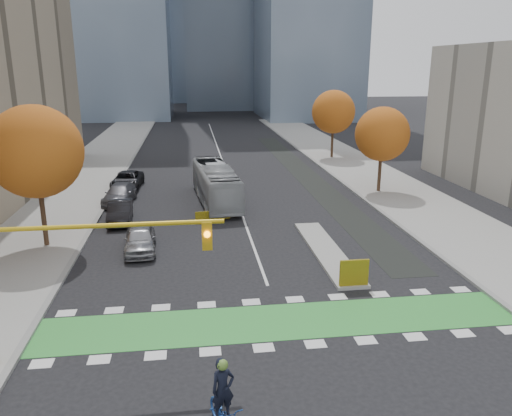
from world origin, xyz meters
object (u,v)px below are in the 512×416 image
object	(u,v)px
tree_west	(36,152)
tree_east_far	(333,112)
parked_car_a	(140,239)
traffic_signal_west	(60,258)
hazard_board	(354,273)
bus	(216,184)
parked_car_b	(120,212)
parked_car_d	(127,180)
cyclist	(223,409)
parked_car_c	(120,194)
tree_east_near	(382,134)

from	to	relation	value
tree_west	tree_east_far	distance (m)	35.73
parked_car_a	traffic_signal_west	bearing A→B (deg)	-100.74
hazard_board	bus	xyz separation A→B (m)	(-5.64, 16.48, 0.66)
parked_car_a	parked_car_b	world-z (taller)	parked_car_a
tree_west	parked_car_d	xyz separation A→B (m)	(3.00, 14.39, -4.92)
tree_east_far	bus	world-z (taller)	tree_east_far
parked_car_a	parked_car_d	distance (m)	15.94
bus	parked_car_d	xyz separation A→B (m)	(-7.36, 5.71, -0.76)
parked_car_d	hazard_board	bearing A→B (deg)	-55.95
hazard_board	parked_car_d	distance (m)	25.72
parked_car_b	tree_west	bearing A→B (deg)	-133.39
cyclist	parked_car_a	world-z (taller)	cyclist
hazard_board	bus	distance (m)	17.43
cyclist	parked_car_c	distance (m)	26.84
parked_car_a	parked_car_b	xyz separation A→B (m)	(-1.85, 5.75, -0.02)
parked_car_c	parked_car_d	world-z (taller)	parked_car_c
traffic_signal_west	cyclist	xyz separation A→B (m)	(5.14, -4.20, -3.23)
traffic_signal_west	parked_car_d	bearing A→B (deg)	92.28
tree_east_far	bus	distance (m)	22.67
tree_east_near	parked_car_b	distance (m)	21.51
cyclist	parked_car_a	bearing A→B (deg)	86.39
hazard_board	cyclist	distance (m)	11.21
hazard_board	tree_east_far	world-z (taller)	tree_east_far
hazard_board	bus	world-z (taller)	bus
traffic_signal_west	parked_car_c	size ratio (longest dim) A/B	1.75
parked_car_c	cyclist	bearing A→B (deg)	-70.58
tree_west	parked_car_b	world-z (taller)	tree_west
hazard_board	cyclist	world-z (taller)	cyclist
hazard_board	traffic_signal_west	bearing A→B (deg)	-158.45
hazard_board	tree_east_near	size ratio (longest dim) A/B	0.20
tree_west	parked_car_c	world-z (taller)	tree_west
tree_west	parked_car_b	xyz separation A→B (m)	(3.65, 4.39, -4.90)
traffic_signal_west	bus	world-z (taller)	traffic_signal_west
hazard_board	traffic_signal_west	size ratio (longest dim) A/B	0.16
tree_east_far	parked_car_b	distance (m)	30.36
tree_east_far	tree_west	bearing A→B (deg)	-133.30
parked_car_b	parked_car_c	world-z (taller)	parked_car_b
tree_east_near	bus	world-z (taller)	tree_east_near
hazard_board	tree_east_far	size ratio (longest dim) A/B	0.18
parked_car_b	traffic_signal_west	bearing A→B (deg)	-92.23
hazard_board	parked_car_d	world-z (taller)	hazard_board
parked_car_b	parked_car_d	distance (m)	10.02
parked_car_a	parked_car_b	distance (m)	6.03
tree_west	tree_east_near	distance (m)	26.01
tree_east_far	parked_car_b	xyz separation A→B (m)	(-20.85, -21.61, -4.53)
tree_east_far	parked_car_b	world-z (taller)	tree_east_far
parked_car_a	parked_car_c	size ratio (longest dim) A/B	0.88
cyclist	parked_car_a	distance (m)	15.80
tree_west	parked_car_d	distance (m)	15.50
parked_car_d	bus	bearing A→B (deg)	-34.12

